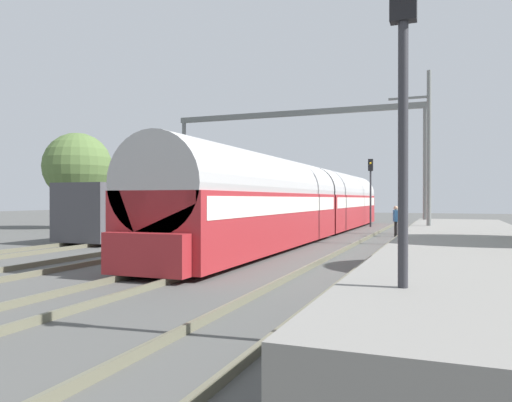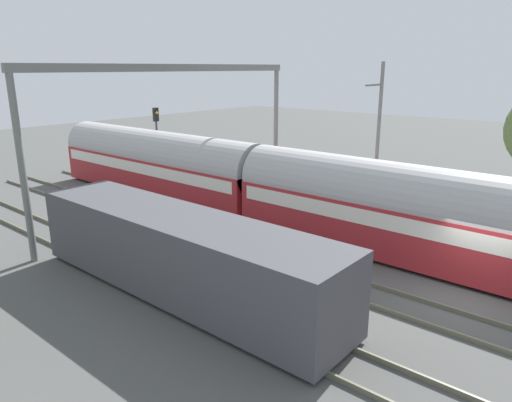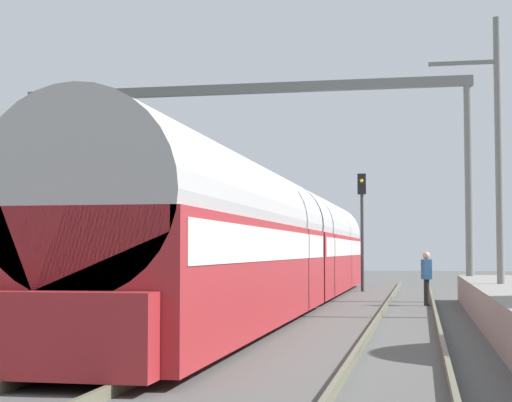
# 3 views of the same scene
# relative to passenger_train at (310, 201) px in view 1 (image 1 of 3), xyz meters

# --- Properties ---
(ground) EXTENTS (120.00, 120.00, 0.00)m
(ground) POSITION_rel_passenger_train_xyz_m (-2.04, -11.16, -1.97)
(ground) COLOR #4F504D
(track_far_west) EXTENTS (1.52, 60.00, 0.16)m
(track_far_west) POSITION_rel_passenger_train_xyz_m (-8.14, -11.16, -1.89)
(track_far_west) COLOR #63624E
(track_far_west) RESTS_ON ground
(track_west) EXTENTS (1.52, 60.00, 0.16)m
(track_west) POSITION_rel_passenger_train_xyz_m (-4.07, -11.16, -1.89)
(track_west) COLOR #63624E
(track_west) RESTS_ON ground
(track_east) EXTENTS (1.52, 60.00, 0.16)m
(track_east) POSITION_rel_passenger_train_xyz_m (0.00, -11.16, -1.89)
(track_east) COLOR #63624E
(track_east) RESTS_ON ground
(track_far_east) EXTENTS (1.52, 60.00, 0.16)m
(track_far_east) POSITION_rel_passenger_train_xyz_m (4.07, -11.16, -1.89)
(track_far_east) COLOR #63624E
(track_far_east) RESTS_ON ground
(platform) EXTENTS (4.40, 28.00, 0.90)m
(platform) POSITION_rel_passenger_train_xyz_m (7.89, -9.16, -1.52)
(platform) COLOR gray
(platform) RESTS_ON ground
(passenger_train) EXTENTS (2.93, 32.85, 3.82)m
(passenger_train) POSITION_rel_passenger_train_xyz_m (0.00, 0.00, 0.00)
(passenger_train) COLOR maroon
(passenger_train) RESTS_ON ground
(freight_car) EXTENTS (2.80, 13.00, 2.70)m
(freight_car) POSITION_rel_passenger_train_xyz_m (-8.14, -3.23, -0.50)
(freight_car) COLOR #47474C
(freight_car) RESTS_ON ground
(person_crossing) EXTENTS (0.35, 0.45, 1.73)m
(person_crossing) POSITION_rel_passenger_train_xyz_m (4.58, 1.44, -0.94)
(person_crossing) COLOR black
(person_crossing) RESTS_ON ground
(railway_signal_near) EXTENTS (0.36, 0.30, 5.50)m
(railway_signal_near) POSITION_rel_passenger_train_xyz_m (6.62, -20.02, 1.52)
(railway_signal_near) COLOR #2D2D33
(railway_signal_near) RESTS_ON ground
(railway_signal_far) EXTENTS (0.36, 0.30, 5.12)m
(railway_signal_far) POSITION_rel_passenger_train_xyz_m (1.92, 10.54, 1.30)
(railway_signal_far) COLOR #2D2D33
(railway_signal_far) RESTS_ON ground
(catenary_gantry) EXTENTS (16.61, 0.28, 7.86)m
(catenary_gantry) POSITION_rel_passenger_train_xyz_m (-2.04, 3.62, 3.94)
(catenary_gantry) COLOR slate
(catenary_gantry) RESTS_ON ground
(catenary_pole_east_mid) EXTENTS (1.90, 0.20, 8.00)m
(catenary_pole_east_mid) POSITION_rel_passenger_train_xyz_m (6.42, -3.30, 2.18)
(catenary_pole_east_mid) COLOR slate
(catenary_pole_east_mid) RESTS_ON ground
(tree_west_background) EXTENTS (4.79, 4.79, 6.82)m
(tree_west_background) POSITION_rel_passenger_train_xyz_m (-17.30, 1.02, 2.44)
(tree_west_background) COLOR #4C3826
(tree_west_background) RESTS_ON ground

